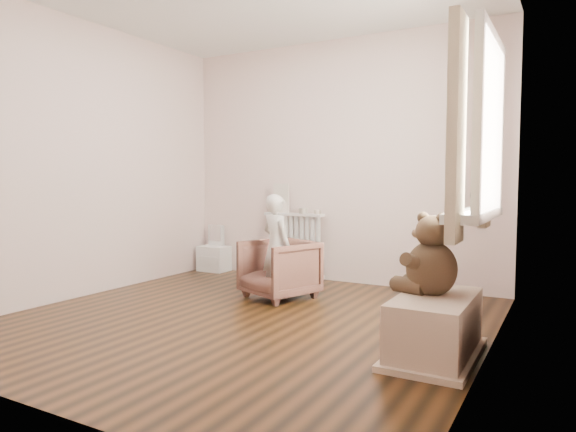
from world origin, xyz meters
The scene contains 19 objects.
floor centered at (0.00, 0.00, 0.00)m, with size 3.60×3.60×0.01m, color black.
back_wall centered at (0.00, 1.80, 1.30)m, with size 3.60×0.02×2.60m, color #EFE1D0.
front_wall centered at (0.00, -1.80, 1.30)m, with size 3.60×0.02×2.60m, color #EFE1D0.
left_wall centered at (-1.80, 0.00, 1.30)m, with size 0.02×3.60×2.60m, color #EFE1D0.
right_wall centered at (1.80, 0.00, 1.30)m, with size 0.02×3.60×2.60m, color #EFE1D0.
window centered at (1.76, 0.30, 1.45)m, with size 0.03×0.90×1.10m, color white.
window_sill centered at (1.67, 0.30, 0.87)m, with size 0.22×1.10×0.06m, color silver.
curtain_left centered at (1.65, -0.27, 1.39)m, with size 0.06×0.26×1.30m, color #B9AC8A.
curtain_right centered at (1.65, 0.87, 1.39)m, with size 0.06×0.26×1.30m, color #B9AC8A.
radiator centered at (-0.46, 1.68, 0.39)m, with size 0.70×0.13×0.74m, color silver.
paper_doll centered at (-0.62, 1.68, 0.90)m, with size 0.20×0.02×0.33m, color beige.
tin_a centered at (-0.34, 1.68, 0.77)m, with size 0.10×0.10×0.06m, color #A59E8C.
tin_b centered at (-0.17, 1.68, 0.76)m, with size 0.08×0.08×0.04m, color #A59E8C.
toy_vanity centered at (-1.55, 1.65, 0.28)m, with size 0.35×0.25×0.55m, color silver.
armchair centered at (-0.14, 0.79, 0.27)m, with size 0.58×0.60×0.55m, color #553228.
child centered at (-0.14, 0.74, 0.50)m, with size 0.35×0.23×0.95m, color beige.
toy_bench centered at (1.52, -0.13, 0.20)m, with size 0.43×0.82×0.38m, color beige.
teddy_bear centered at (1.48, -0.08, 0.67)m, with size 0.41×0.32×0.51m, color #352618, non-canonical shape.
plush_cat centered at (1.66, 0.70, 1.00)m, with size 0.18×0.29×0.25m, color slate, non-canonical shape.
Camera 1 is at (2.24, -3.31, 1.10)m, focal length 32.00 mm.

